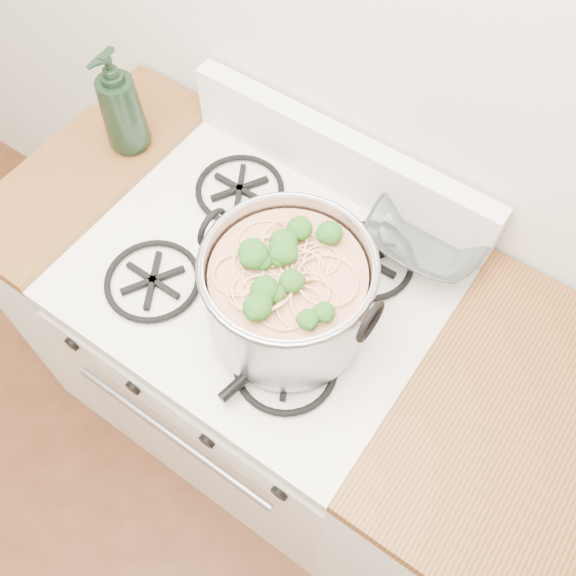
# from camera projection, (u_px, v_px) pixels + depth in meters

# --- Properties ---
(gas_range) EXTENTS (0.76, 0.66, 0.92)m
(gas_range) POSITION_uv_depth(u_px,v_px,m) (266.00, 364.00, 1.76)
(gas_range) COLOR white
(gas_range) RESTS_ON ground
(counter_left) EXTENTS (0.25, 0.65, 0.92)m
(counter_left) POSITION_uv_depth(u_px,v_px,m) (128.00, 269.00, 1.89)
(counter_left) COLOR silver
(counter_left) RESTS_ON ground
(counter_right) EXTENTS (1.00, 0.65, 0.92)m
(counter_right) POSITION_uv_depth(u_px,v_px,m) (574.00, 559.00, 1.48)
(counter_right) COLOR silver
(counter_right) RESTS_ON ground
(stock_pot) EXTENTS (0.35, 0.32, 0.22)m
(stock_pot) POSITION_uv_depth(u_px,v_px,m) (288.00, 294.00, 1.19)
(stock_pot) COLOR #97979F
(stock_pot) RESTS_ON gas_range
(spatula) EXTENTS (0.34, 0.36, 0.02)m
(spatula) POSITION_uv_depth(u_px,v_px,m) (317.00, 313.00, 1.27)
(spatula) COLOR black
(spatula) RESTS_ON gas_range
(glass_bowl) EXTENTS (0.10, 0.10, 0.03)m
(glass_bowl) POSITION_uv_depth(u_px,v_px,m) (429.00, 237.00, 1.37)
(glass_bowl) COLOR white
(glass_bowl) RESTS_ON gas_range
(bottle) EXTENTS (0.10, 0.10, 0.26)m
(bottle) POSITION_uv_depth(u_px,v_px,m) (119.00, 102.00, 1.41)
(bottle) COLOR black
(bottle) RESTS_ON counter_left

